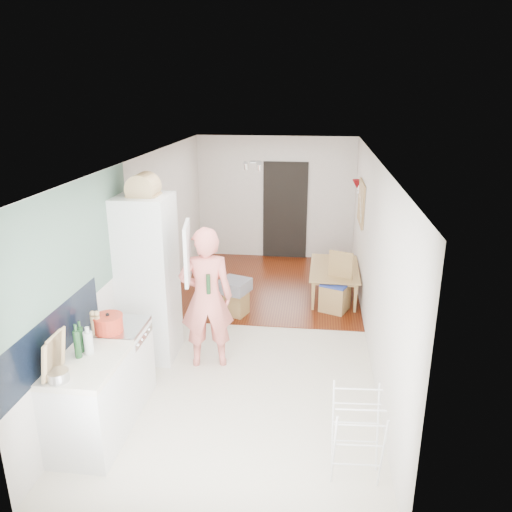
% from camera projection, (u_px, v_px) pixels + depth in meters
% --- Properties ---
extents(room_shell, '(3.20, 7.00, 2.50)m').
position_uv_depth(room_shell, '(255.00, 251.00, 6.88)').
color(room_shell, beige).
rests_on(room_shell, ground).
extents(floor, '(3.20, 7.00, 0.01)m').
position_uv_depth(floor, '(255.00, 332.00, 7.27)').
color(floor, beige).
rests_on(floor, ground).
extents(wood_floor_overlay, '(3.20, 3.30, 0.01)m').
position_uv_depth(wood_floor_overlay, '(267.00, 285.00, 9.01)').
color(wood_floor_overlay, '#5A210A').
rests_on(wood_floor_overlay, room_shell).
extents(sage_wall_panel, '(0.02, 3.00, 1.30)m').
position_uv_depth(sage_wall_panel, '(72.00, 249.00, 4.98)').
color(sage_wall_panel, slate).
rests_on(sage_wall_panel, room_shell).
extents(tile_splashback, '(0.02, 1.90, 0.50)m').
position_uv_depth(tile_splashback, '(54.00, 338.00, 4.69)').
color(tile_splashback, black).
rests_on(tile_splashback, room_shell).
extents(doorway_recess, '(0.90, 0.04, 2.00)m').
position_uv_depth(doorway_recess, '(285.00, 211.00, 10.21)').
color(doorway_recess, black).
rests_on(doorway_recess, room_shell).
extents(base_cabinet, '(0.60, 0.90, 0.86)m').
position_uv_depth(base_cabinet, '(91.00, 405.00, 4.88)').
color(base_cabinet, silver).
rests_on(base_cabinet, room_shell).
extents(worktop, '(0.62, 0.92, 0.06)m').
position_uv_depth(worktop, '(86.00, 364.00, 4.74)').
color(worktop, beige).
rests_on(worktop, room_shell).
extents(range_cooker, '(0.60, 0.60, 0.88)m').
position_uv_depth(range_cooker, '(120.00, 364.00, 5.59)').
color(range_cooker, silver).
rests_on(range_cooker, room_shell).
extents(cooker_top, '(0.60, 0.60, 0.04)m').
position_uv_depth(cooker_top, '(116.00, 327.00, 5.44)').
color(cooker_top, '#B1B1B3').
rests_on(cooker_top, room_shell).
extents(fridge_housing, '(0.66, 0.66, 2.15)m').
position_uv_depth(fridge_housing, '(148.00, 279.00, 6.34)').
color(fridge_housing, silver).
rests_on(fridge_housing, room_shell).
extents(fridge_door, '(0.14, 0.56, 0.70)m').
position_uv_depth(fridge_door, '(187.00, 253.00, 5.84)').
color(fridge_door, silver).
rests_on(fridge_door, room_shell).
extents(fridge_interior, '(0.02, 0.52, 0.66)m').
position_uv_depth(fridge_interior, '(170.00, 244.00, 6.16)').
color(fridge_interior, white).
rests_on(fridge_interior, room_shell).
extents(pinboard, '(0.03, 0.90, 0.70)m').
position_uv_depth(pinboard, '(361.00, 203.00, 8.39)').
color(pinboard, tan).
rests_on(pinboard, room_shell).
extents(pinboard_frame, '(0.00, 0.94, 0.74)m').
position_uv_depth(pinboard_frame, '(361.00, 203.00, 8.39)').
color(pinboard_frame, olive).
rests_on(pinboard_frame, room_shell).
extents(wall_sconce, '(0.18, 0.18, 0.16)m').
position_uv_depth(wall_sconce, '(357.00, 184.00, 8.94)').
color(wall_sconce, maroon).
rests_on(wall_sconce, room_shell).
extents(person, '(0.88, 0.67, 2.16)m').
position_uv_depth(person, '(206.00, 286.00, 6.12)').
color(person, '#E5766B').
rests_on(person, floor).
extents(dining_table, '(0.70, 1.24, 0.43)m').
position_uv_depth(dining_table, '(335.00, 284.00, 8.49)').
color(dining_table, olive).
rests_on(dining_table, floor).
extents(dining_chair, '(0.52, 0.52, 0.94)m').
position_uv_depth(dining_chair, '(336.00, 283.00, 7.84)').
color(dining_chair, olive).
rests_on(dining_chair, floor).
extents(stool, '(0.40, 0.40, 0.40)m').
position_uv_depth(stool, '(236.00, 303.00, 7.77)').
color(stool, olive).
rests_on(stool, floor).
extents(grey_drape, '(0.55, 0.55, 0.19)m').
position_uv_depth(grey_drape, '(234.00, 286.00, 7.66)').
color(grey_drape, slate).
rests_on(grey_drape, stool).
extents(drying_rack, '(0.45, 0.42, 0.84)m').
position_uv_depth(drying_rack, '(357.00, 437.00, 4.44)').
color(drying_rack, silver).
rests_on(drying_rack, floor).
extents(bread_bin, '(0.37, 0.35, 0.19)m').
position_uv_depth(bread_bin, '(143.00, 188.00, 5.97)').
color(bread_bin, tan).
rests_on(bread_bin, fridge_housing).
extents(red_casserole, '(0.34, 0.34, 0.19)m').
position_uv_depth(red_casserole, '(108.00, 323.00, 5.28)').
color(red_casserole, red).
rests_on(red_casserole, cooker_top).
extents(steel_pan, '(0.19, 0.19, 0.10)m').
position_uv_depth(steel_pan, '(58.00, 376.00, 4.39)').
color(steel_pan, '#B1B1B3').
rests_on(steel_pan, worktop).
extents(held_bottle, '(0.05, 0.05, 0.24)m').
position_uv_depth(held_bottle, '(208.00, 284.00, 5.95)').
color(held_bottle, '#1A3D1D').
rests_on(held_bottle, person).
extents(bottle_a, '(0.07, 0.07, 0.28)m').
position_uv_depth(bottle_a, '(77.00, 344.00, 4.75)').
color(bottle_a, '#1A3D1D').
rests_on(bottle_a, worktop).
extents(bottle_b, '(0.07, 0.07, 0.26)m').
position_uv_depth(bottle_b, '(81.00, 340.00, 4.86)').
color(bottle_b, '#1A3D1D').
rests_on(bottle_b, worktop).
extents(bottle_c, '(0.09, 0.09, 0.22)m').
position_uv_depth(bottle_c, '(89.00, 343.00, 4.83)').
color(bottle_c, silver).
rests_on(bottle_c, worktop).
extents(pepper_mill_front, '(0.07, 0.07, 0.21)m').
position_uv_depth(pepper_mill_front, '(98.00, 325.00, 5.21)').
color(pepper_mill_front, tan).
rests_on(pepper_mill_front, worktop).
extents(pepper_mill_back, '(0.07, 0.07, 0.21)m').
position_uv_depth(pepper_mill_back, '(94.00, 325.00, 5.21)').
color(pepper_mill_back, tan).
rests_on(pepper_mill_back, worktop).
extents(chopping_boards, '(0.11, 0.30, 0.41)m').
position_uv_depth(chopping_boards, '(53.00, 355.00, 4.43)').
color(chopping_boards, tan).
rests_on(chopping_boards, worktop).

